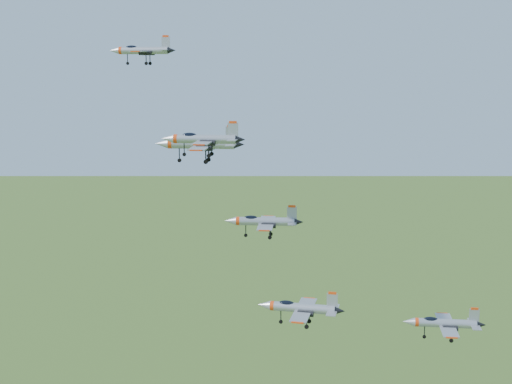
% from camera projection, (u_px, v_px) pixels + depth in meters
% --- Properties ---
extents(jet_lead, '(11.36, 9.48, 3.04)m').
position_uv_depth(jet_lead, '(142.00, 50.00, 116.50)').
color(jet_lead, '#969AA1').
extents(jet_left_high, '(13.18, 11.11, 3.54)m').
position_uv_depth(jet_left_high, '(198.00, 144.00, 103.59)').
color(jet_left_high, '#969AA1').
extents(jet_right_high, '(10.84, 9.11, 2.91)m').
position_uv_depth(jet_right_high, '(202.00, 139.00, 90.25)').
color(jet_right_high, '#969AA1').
extents(jet_left_low, '(12.08, 10.20, 3.26)m').
position_uv_depth(jet_left_low, '(263.00, 221.00, 108.89)').
color(jet_left_low, '#969AA1').
extents(jet_right_low, '(11.16, 9.24, 2.98)m').
position_uv_depth(jet_right_low, '(300.00, 308.00, 89.18)').
color(jet_right_low, '#969AA1').
extents(jet_trail, '(11.13, 9.35, 2.99)m').
position_uv_depth(jet_trail, '(443.00, 323.00, 96.67)').
color(jet_trail, '#969AA1').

